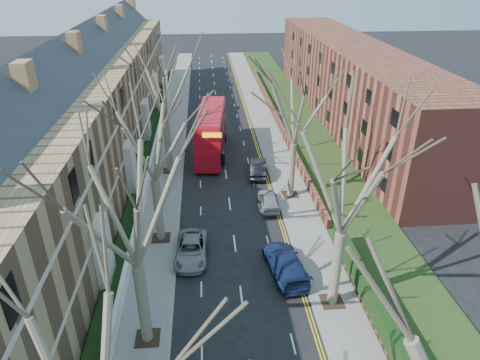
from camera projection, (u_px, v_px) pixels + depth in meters
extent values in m
cube|color=slate|center=(173.00, 133.00, 53.82)|extent=(3.00, 102.00, 0.12)
cube|color=slate|center=(267.00, 130.00, 54.73)|extent=(3.00, 102.00, 0.12)
cube|color=#97724D|center=(89.00, 118.00, 43.87)|extent=(9.00, 78.00, 10.00)
cube|color=#2C2F36|center=(79.00, 59.00, 41.11)|extent=(4.67, 78.00, 4.67)
cube|color=beige|center=(134.00, 131.00, 44.90)|extent=(0.12, 78.00, 0.35)
cube|color=beige|center=(131.00, 98.00, 43.29)|extent=(0.12, 78.00, 0.35)
cube|color=brown|center=(350.00, 82.00, 56.88)|extent=(8.00, 54.00, 10.00)
cube|color=brown|center=(276.00, 116.00, 58.16)|extent=(0.35, 54.00, 0.90)
cube|color=white|center=(153.00, 155.00, 46.35)|extent=(0.30, 78.00, 1.00)
cube|color=#213714|center=(302.00, 128.00, 55.03)|extent=(6.00, 102.00, 0.06)
cylinder|color=#6F654F|center=(143.00, 304.00, 23.41)|extent=(0.64, 0.64, 5.25)
cube|color=#2D2116|center=(148.00, 338.00, 24.61)|extent=(1.40, 1.40, 0.05)
cylinder|color=#6F654F|center=(158.00, 210.00, 32.29)|extent=(0.64, 0.64, 5.07)
cube|color=#2D2116|center=(161.00, 238.00, 33.45)|extent=(1.40, 1.40, 0.05)
cylinder|color=#6F654F|center=(168.00, 147.00, 42.87)|extent=(0.60, 0.60, 5.25)
cube|color=#2D2116|center=(170.00, 171.00, 44.07)|extent=(1.40, 1.40, 0.05)
cylinder|color=#6F654F|center=(336.00, 269.00, 26.05)|extent=(0.64, 0.64, 5.25)
cube|color=#2D2116|center=(332.00, 301.00, 27.25)|extent=(1.40, 1.40, 0.05)
cylinder|color=#6F654F|center=(292.00, 170.00, 38.47)|extent=(0.60, 0.60, 5.07)
cube|color=#2D2116|center=(290.00, 194.00, 39.63)|extent=(1.40, 1.40, 0.05)
cube|color=#A80C17|center=(211.00, 141.00, 47.68)|extent=(3.82, 11.97, 2.35)
cube|color=#A80C17|center=(211.00, 122.00, 46.65)|extent=(3.76, 11.39, 2.14)
cube|color=black|center=(211.00, 137.00, 47.46)|extent=(3.74, 11.04, 0.96)
cube|color=black|center=(211.00, 121.00, 46.60)|extent=(3.72, 10.80, 0.96)
imported|color=gray|center=(191.00, 249.00, 31.20)|extent=(2.50, 5.04, 1.37)
imported|color=navy|center=(285.00, 263.00, 29.61)|extent=(2.93, 5.77, 1.60)
imported|color=gray|center=(269.00, 200.00, 37.61)|extent=(1.64, 4.03, 1.37)
imported|color=black|center=(258.00, 168.00, 43.23)|extent=(2.13, 4.75, 1.51)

